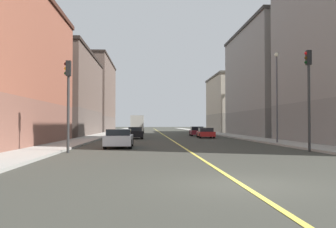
{
  "coord_description": "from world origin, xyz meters",
  "views": [
    {
      "loc": [
        -2.67,
        -10.51,
        1.71
      ],
      "look_at": [
        0.68,
        48.01,
        3.24
      ],
      "focal_mm": 40.39,
      "sensor_mm": 36.0,
      "label": 1
    }
  ],
  "objects_px": {
    "traffic_light_right_near": "(68,93)",
    "car_maroon": "(197,131)",
    "car_red": "(206,133)",
    "box_truck": "(137,124)",
    "building_left_mid": "(272,82)",
    "building_left_far": "(235,104)",
    "car_black": "(135,133)",
    "car_silver": "(119,138)",
    "traffic_light_left_near": "(309,86)",
    "street_lamp_left_near": "(277,88)",
    "building_right_distant": "(90,96)",
    "building_right_midblock": "(62,95)"
  },
  "relations": [
    {
      "from": "traffic_light_right_near",
      "to": "car_maroon",
      "type": "distance_m",
      "value": 32.97
    },
    {
      "from": "traffic_light_right_near",
      "to": "car_black",
      "type": "height_order",
      "value": "traffic_light_right_near"
    },
    {
      "from": "traffic_light_right_near",
      "to": "car_red",
      "type": "bearing_deg",
      "value": 62.78
    },
    {
      "from": "car_silver",
      "to": "box_truck",
      "type": "xyz_separation_m",
      "value": [
        0.34,
        40.96,
        0.99
      ]
    },
    {
      "from": "building_left_mid",
      "to": "car_black",
      "type": "relative_size",
      "value": 4.98
    },
    {
      "from": "traffic_light_left_near",
      "to": "car_red",
      "type": "height_order",
      "value": "traffic_light_left_near"
    },
    {
      "from": "building_left_mid",
      "to": "car_maroon",
      "type": "height_order",
      "value": "building_left_mid"
    },
    {
      "from": "building_left_mid",
      "to": "car_silver",
      "type": "height_order",
      "value": "building_left_mid"
    },
    {
      "from": "box_truck",
      "to": "traffic_light_right_near",
      "type": "bearing_deg",
      "value": -93.78
    },
    {
      "from": "traffic_light_right_near",
      "to": "building_left_far",
      "type": "bearing_deg",
      "value": 66.8
    },
    {
      "from": "car_silver",
      "to": "building_right_distant",
      "type": "bearing_deg",
      "value": 100.4
    },
    {
      "from": "car_maroon",
      "to": "car_silver",
      "type": "distance_m",
      "value": 27.48
    },
    {
      "from": "traffic_light_right_near",
      "to": "street_lamp_left_near",
      "type": "bearing_deg",
      "value": 28.68
    },
    {
      "from": "traffic_light_right_near",
      "to": "building_right_distant",
      "type": "bearing_deg",
      "value": 97.17
    },
    {
      "from": "traffic_light_right_near",
      "to": "car_red",
      "type": "distance_m",
      "value": 26.03
    },
    {
      "from": "building_left_far",
      "to": "traffic_light_right_near",
      "type": "distance_m",
      "value": 56.71
    },
    {
      "from": "traffic_light_right_near",
      "to": "traffic_light_left_near",
      "type": "bearing_deg",
      "value": 0.0
    },
    {
      "from": "traffic_light_left_near",
      "to": "street_lamp_left_near",
      "type": "bearing_deg",
      "value": 83.2
    },
    {
      "from": "building_right_midblock",
      "to": "car_maroon",
      "type": "bearing_deg",
      "value": -8.37
    },
    {
      "from": "car_black",
      "to": "car_silver",
      "type": "relative_size",
      "value": 0.94
    },
    {
      "from": "traffic_light_left_near",
      "to": "street_lamp_left_near",
      "type": "xyz_separation_m",
      "value": [
        1.02,
        8.53,
        0.69
      ]
    },
    {
      "from": "car_maroon",
      "to": "car_red",
      "type": "bearing_deg",
      "value": -89.72
    },
    {
      "from": "building_left_far",
      "to": "car_maroon",
      "type": "height_order",
      "value": "building_left_far"
    },
    {
      "from": "building_right_midblock",
      "to": "car_black",
      "type": "distance_m",
      "value": 17.47
    },
    {
      "from": "car_maroon",
      "to": "street_lamp_left_near",
      "type": "bearing_deg",
      "value": -80.27
    },
    {
      "from": "building_left_far",
      "to": "building_right_distant",
      "type": "relative_size",
      "value": 0.67
    },
    {
      "from": "building_left_far",
      "to": "building_right_distant",
      "type": "xyz_separation_m",
      "value": [
        -30.05,
        9.28,
        2.25
      ]
    },
    {
      "from": "car_silver",
      "to": "box_truck",
      "type": "height_order",
      "value": "box_truck"
    },
    {
      "from": "car_red",
      "to": "box_truck",
      "type": "distance_m",
      "value": 24.36
    },
    {
      "from": "building_right_distant",
      "to": "building_left_far",
      "type": "bearing_deg",
      "value": -17.16
    },
    {
      "from": "car_maroon",
      "to": "box_truck",
      "type": "relative_size",
      "value": 0.54
    },
    {
      "from": "traffic_light_left_near",
      "to": "car_black",
      "type": "xyz_separation_m",
      "value": [
        -11.25,
        21.07,
        -3.35
      ]
    },
    {
      "from": "building_left_far",
      "to": "traffic_light_left_near",
      "type": "xyz_separation_m",
      "value": [
        -7.76,
        -52.09,
        -1.6
      ]
    },
    {
      "from": "car_black",
      "to": "car_maroon",
      "type": "relative_size",
      "value": 1.01
    },
    {
      "from": "building_right_midblock",
      "to": "car_maroon",
      "type": "height_order",
      "value": "building_right_midblock"
    },
    {
      "from": "traffic_light_right_near",
      "to": "car_maroon",
      "type": "bearing_deg",
      "value": 68.95
    },
    {
      "from": "building_left_mid",
      "to": "traffic_light_right_near",
      "type": "xyz_separation_m",
      "value": [
        -22.33,
        -29.41,
        -3.99
      ]
    },
    {
      "from": "building_right_midblock",
      "to": "traffic_light_left_near",
      "type": "relative_size",
      "value": 3.87
    },
    {
      "from": "building_right_midblock",
      "to": "street_lamp_left_near",
      "type": "bearing_deg",
      "value": -46.99
    },
    {
      "from": "building_left_mid",
      "to": "building_right_distant",
      "type": "bearing_deg",
      "value": 133.24
    },
    {
      "from": "car_red",
      "to": "box_truck",
      "type": "bearing_deg",
      "value": 111.23
    },
    {
      "from": "building_left_mid",
      "to": "building_left_far",
      "type": "height_order",
      "value": "building_left_mid"
    },
    {
      "from": "car_black",
      "to": "car_silver",
      "type": "distance_m",
      "value": 16.36
    },
    {
      "from": "car_red",
      "to": "car_maroon",
      "type": "bearing_deg",
      "value": 90.28
    },
    {
      "from": "car_maroon",
      "to": "traffic_light_left_near",
      "type": "bearing_deg",
      "value": -84.82
    },
    {
      "from": "car_black",
      "to": "box_truck",
      "type": "height_order",
      "value": "box_truck"
    },
    {
      "from": "building_left_mid",
      "to": "traffic_light_right_near",
      "type": "distance_m",
      "value": 37.14
    },
    {
      "from": "traffic_light_right_near",
      "to": "car_maroon",
      "type": "xyz_separation_m",
      "value": [
        11.79,
        30.65,
        -2.92
      ]
    },
    {
      "from": "traffic_light_left_near",
      "to": "car_black",
      "type": "distance_m",
      "value": 24.12
    },
    {
      "from": "car_black",
      "to": "box_truck",
      "type": "xyz_separation_m",
      "value": [
        -0.3,
        24.62,
        0.99
      ]
    }
  ]
}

